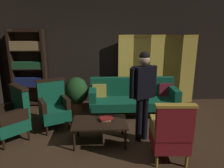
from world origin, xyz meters
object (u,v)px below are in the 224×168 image
at_px(coffee_table, 100,124).
at_px(standing_figure, 143,89).
at_px(bookshelf, 29,67).
at_px(armchair_wing_right, 13,116).
at_px(armchair_wing_left, 54,106).
at_px(armchair_gilt_accent, 171,133).
at_px(velvet_couch, 133,96).
at_px(book_tan_leather, 106,119).
at_px(potted_plant, 76,92).
at_px(book_red_leather, 106,118).
at_px(folding_screen, 157,69).

height_order(coffee_table, standing_figure, standing_figure).
bearing_deg(bookshelf, armchair_wing_right, -82.47).
height_order(coffee_table, armchair_wing_left, armchair_wing_left).
bearing_deg(armchair_gilt_accent, armchair_wing_left, 148.48).
xyz_separation_m(velvet_couch, coffee_table, (-0.81, -1.34, -0.08)).
bearing_deg(book_tan_leather, potted_plant, 116.01).
height_order(bookshelf, armchair_wing_right, bookshelf).
relative_size(armchair_wing_left, armchair_wing_right, 1.00).
relative_size(bookshelf, coffee_table, 2.05).
bearing_deg(book_red_leather, bookshelf, 134.91).
height_order(armchair_wing_left, armchair_wing_right, same).
distance_m(bookshelf, armchair_wing_left, 1.78).
bearing_deg(armchair_wing_left, book_tan_leather, -28.64).
relative_size(coffee_table, book_red_leather, 4.04).
height_order(armchair_gilt_accent, armchair_wing_right, same).
relative_size(potted_plant, book_red_leather, 3.63).
xyz_separation_m(armchair_wing_left, armchair_wing_right, (-0.66, -0.48, 0.00)).
relative_size(bookshelf, book_red_leather, 8.29).
bearing_deg(armchair_gilt_accent, armchair_wing_right, 163.61).
bearing_deg(potted_plant, coffee_table, -68.81).
xyz_separation_m(bookshelf, velvet_couch, (2.70, -0.74, -0.62)).
relative_size(armchair_wing_right, potted_plant, 1.16).
distance_m(folding_screen, bookshelf, 3.45).
bearing_deg(folding_screen, standing_figure, -110.67).
bearing_deg(velvet_couch, folding_screen, 44.99).
relative_size(coffee_table, armchair_gilt_accent, 0.96).
relative_size(bookshelf, armchair_wing_left, 1.97).
relative_size(velvet_couch, book_tan_leather, 11.43).
distance_m(armchair_wing_left, potted_plant, 0.95).
bearing_deg(armchair_wing_left, folding_screen, 29.27).
height_order(coffee_table, book_red_leather, book_red_leather).
relative_size(velvet_couch, standing_figure, 1.25).
bearing_deg(coffee_table, bookshelf, 132.20).
xyz_separation_m(armchair_gilt_accent, book_red_leather, (-1.00, 0.69, -0.03)).
height_order(velvet_couch, potted_plant, potted_plant).
height_order(folding_screen, potted_plant, folding_screen).
bearing_deg(coffee_table, armchair_gilt_accent, -28.97).
distance_m(armchair_gilt_accent, book_red_leather, 1.22).
xyz_separation_m(folding_screen, bookshelf, (-3.45, -0.01, 0.09)).
distance_m(potted_plant, book_red_leather, 1.64).
distance_m(folding_screen, book_tan_leather, 2.54).
bearing_deg(armchair_wing_right, standing_figure, -2.90).
bearing_deg(armchair_wing_left, armchair_wing_right, -144.02).
height_order(coffee_table, book_tan_leather, book_tan_leather).
distance_m(armchair_gilt_accent, book_tan_leather, 1.22).
distance_m(velvet_couch, potted_plant, 1.42).
height_order(bookshelf, standing_figure, bookshelf).
distance_m(coffee_table, armchair_gilt_accent, 1.29).
bearing_deg(folding_screen, book_tan_leather, -125.39).
relative_size(armchair_gilt_accent, book_tan_leather, 5.61).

